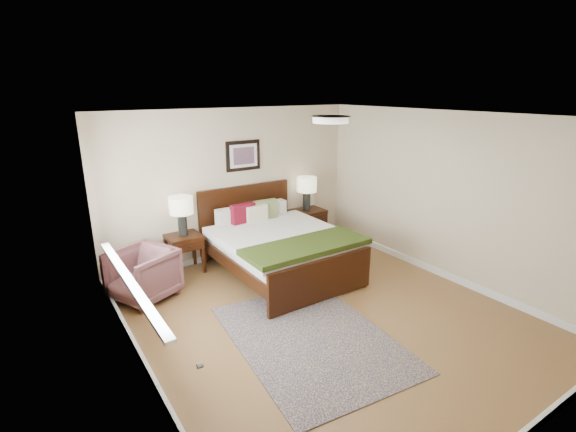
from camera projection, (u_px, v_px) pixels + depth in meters
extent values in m
plane|color=brown|center=(325.00, 315.00, 5.37)|extent=(5.00, 5.00, 0.00)
cube|color=#C2AF8C|center=(234.00, 184.00, 6.99)|extent=(4.50, 0.04, 2.50)
cube|color=#C2AF8C|center=(545.00, 312.00, 3.01)|extent=(4.50, 0.04, 2.50)
cube|color=#C2AF8C|center=(135.00, 265.00, 3.81)|extent=(0.04, 5.00, 2.50)
cube|color=#C2AF8C|center=(446.00, 197.00, 6.19)|extent=(0.04, 5.00, 2.50)
cube|color=white|center=(331.00, 116.00, 4.64)|extent=(4.50, 5.00, 0.02)
cube|color=silver|center=(118.00, 228.00, 4.34)|extent=(0.02, 2.72, 1.32)
cube|color=silver|center=(120.00, 228.00, 4.34)|extent=(0.01, 2.60, 1.20)
cube|color=silver|center=(130.00, 282.00, 4.55)|extent=(0.10, 2.72, 0.04)
cube|color=silver|center=(218.00, 389.00, 2.48)|extent=(0.01, 1.00, 2.18)
cube|color=brown|center=(220.00, 394.00, 2.49)|extent=(0.01, 0.90, 2.10)
cylinder|color=#999999|center=(200.00, 366.00, 2.82)|extent=(0.04, 0.04, 0.04)
cylinder|color=white|center=(330.00, 120.00, 4.65)|extent=(0.40, 0.40, 0.07)
cylinder|color=beige|center=(331.00, 116.00, 4.64)|extent=(0.44, 0.44, 0.01)
cube|color=black|center=(246.00, 219.00, 7.24)|extent=(1.71, 0.06, 1.20)
cube|color=black|center=(322.00, 280.00, 5.61)|extent=(1.71, 0.06, 0.60)
cube|color=black|center=(232.00, 265.00, 6.03)|extent=(0.06, 2.14, 0.19)
cube|color=black|center=(320.00, 243.00, 6.89)|extent=(0.06, 2.14, 0.19)
cube|color=beige|center=(279.00, 245.00, 6.42)|extent=(1.61, 2.12, 0.24)
cube|color=beige|center=(282.00, 237.00, 6.29)|extent=(1.79, 1.89, 0.11)
cube|color=#2B3710|center=(307.00, 246.00, 5.78)|extent=(1.83, 0.70, 0.07)
cube|color=beige|center=(232.00, 216.00, 6.80)|extent=(0.53, 0.18, 0.28)
cube|color=beige|center=(271.00, 209.00, 7.20)|extent=(0.53, 0.18, 0.28)
cube|color=#600B18|center=(243.00, 214.00, 6.77)|extent=(0.42, 0.17, 0.34)
cube|color=olive|center=(265.00, 210.00, 6.99)|extent=(0.41, 0.16, 0.34)
cube|color=beige|center=(257.00, 215.00, 6.82)|extent=(0.37, 0.13, 0.30)
cube|color=black|center=(243.00, 156.00, 6.93)|extent=(0.62, 0.03, 0.50)
cube|color=silver|center=(244.00, 156.00, 6.91)|extent=(0.50, 0.01, 0.38)
cube|color=#A52D23|center=(244.00, 156.00, 6.90)|extent=(0.38, 0.01, 0.28)
cube|color=black|center=(184.00, 237.00, 6.47)|extent=(0.51, 0.46, 0.05)
cube|color=black|center=(175.00, 262.00, 6.28)|extent=(0.05, 0.05, 0.57)
cube|color=black|center=(203.00, 256.00, 6.52)|extent=(0.05, 0.05, 0.57)
cube|color=black|center=(167.00, 254.00, 6.60)|extent=(0.05, 0.05, 0.57)
cube|color=black|center=(194.00, 248.00, 6.84)|extent=(0.05, 0.05, 0.57)
cube|color=black|center=(189.00, 247.00, 6.33)|extent=(0.45, 0.03, 0.14)
cube|color=black|center=(306.00, 211.00, 7.71)|extent=(0.64, 0.48, 0.05)
cube|color=black|center=(300.00, 233.00, 7.48)|extent=(0.05, 0.05, 0.59)
cube|color=black|center=(325.00, 228.00, 7.79)|extent=(0.05, 0.05, 0.59)
cube|color=black|center=(287.00, 227.00, 7.82)|extent=(0.05, 0.05, 0.59)
cube|color=black|center=(312.00, 222.00, 8.13)|extent=(0.05, 0.05, 0.59)
cube|color=black|center=(314.00, 219.00, 7.56)|extent=(0.58, 0.03, 0.14)
cube|color=black|center=(306.00, 235.00, 7.85)|extent=(0.58, 0.42, 0.03)
cube|color=black|center=(306.00, 234.00, 7.84)|extent=(0.24, 0.30, 0.03)
cube|color=black|center=(306.00, 232.00, 7.83)|extent=(0.24, 0.30, 0.03)
cube|color=black|center=(306.00, 230.00, 7.82)|extent=(0.24, 0.30, 0.03)
cube|color=black|center=(306.00, 228.00, 7.81)|extent=(0.24, 0.30, 0.03)
cylinder|color=black|center=(183.00, 225.00, 6.41)|extent=(0.14, 0.14, 0.32)
cylinder|color=black|center=(182.00, 214.00, 6.36)|extent=(0.02, 0.02, 0.06)
cylinder|color=beige|center=(181.00, 205.00, 6.32)|extent=(0.36, 0.36, 0.26)
cylinder|color=black|center=(307.00, 201.00, 7.66)|extent=(0.14, 0.14, 0.32)
cylinder|color=black|center=(307.00, 192.00, 7.60)|extent=(0.02, 0.02, 0.06)
cylinder|color=beige|center=(307.00, 184.00, 7.56)|extent=(0.36, 0.36, 0.26)
imported|color=brown|center=(143.00, 274.00, 5.70)|extent=(1.02, 1.01, 0.71)
cube|color=#0D0B39|center=(311.00, 338.00, 4.87)|extent=(1.90, 2.51, 0.01)
cube|color=black|center=(301.00, 255.00, 7.28)|extent=(1.20, 1.51, 0.01)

